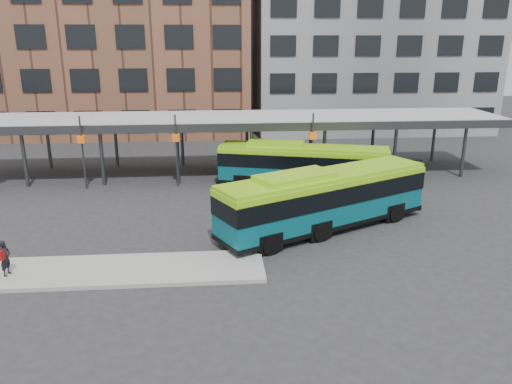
# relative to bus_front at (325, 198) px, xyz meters

# --- Properties ---
(ground) EXTENTS (120.00, 120.00, 0.00)m
(ground) POSITION_rel_bus_front_xyz_m (-5.04, -1.21, -1.69)
(ground) COLOR #28282B
(ground) RESTS_ON ground
(boarding_island) EXTENTS (14.00, 3.00, 0.18)m
(boarding_island) POSITION_rel_bus_front_xyz_m (-10.54, -4.21, -1.60)
(boarding_island) COLOR gray
(boarding_island) RESTS_ON ground
(canopy) EXTENTS (40.00, 6.53, 4.80)m
(canopy) POSITION_rel_bus_front_xyz_m (-5.10, 11.66, 2.21)
(canopy) COLOR #999B9E
(canopy) RESTS_ON ground
(building_brick) EXTENTS (26.00, 14.00, 22.00)m
(building_brick) POSITION_rel_bus_front_xyz_m (-15.04, 30.79, 9.31)
(building_brick) COLOR brown
(building_brick) RESTS_ON ground
(building_grey) EXTENTS (24.00, 14.00, 20.00)m
(building_grey) POSITION_rel_bus_front_xyz_m (10.96, 30.79, 8.31)
(building_grey) COLOR slate
(building_grey) RESTS_ON ground
(bus_front) EXTENTS (11.64, 7.63, 3.25)m
(bus_front) POSITION_rel_bus_front_xyz_m (0.00, 0.00, 0.00)
(bus_front) COLOR #08505D
(bus_front) RESTS_ON ground
(bus_rear) EXTENTS (11.20, 5.16, 3.03)m
(bus_rear) POSITION_rel_bus_front_xyz_m (0.16, 7.65, -0.12)
(bus_rear) COLOR #08505D
(bus_rear) RESTS_ON ground
(pedestrian) EXTENTS (0.47, 0.64, 1.52)m
(pedestrian) POSITION_rel_bus_front_xyz_m (-14.14, -4.44, -0.74)
(pedestrian) COLOR black
(pedestrian) RESTS_ON boarding_island
(bike_rack) EXTENTS (4.85, 1.23, 0.98)m
(bike_rack) POSITION_rel_bus_front_xyz_m (7.65, 10.82, -1.22)
(bike_rack) COLOR slate
(bike_rack) RESTS_ON ground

